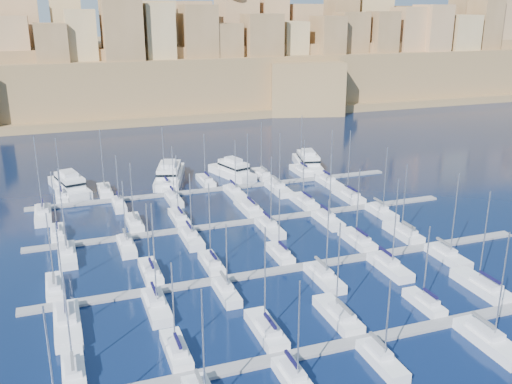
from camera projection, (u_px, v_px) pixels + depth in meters
name	position (u px, v px, depth m)	size (l,w,h in m)	color
ground	(271.00, 241.00, 101.81)	(600.00, 600.00, 0.00)	black
pontoon_near	(370.00, 339.00, 71.33)	(84.00, 2.00, 0.40)	slate
pontoon_mid_near	(299.00, 267.00, 91.01)	(84.00, 2.00, 0.40)	slate
pontoon_mid_far	(253.00, 221.00, 110.69)	(84.00, 2.00, 0.40)	slate
pontoon_far	(221.00, 189.00, 130.37)	(84.00, 2.00, 0.40)	slate
sailboat_0	(74.00, 370.00, 64.33)	(2.52, 8.39, 12.43)	silver
sailboat_1	(176.00, 350.00, 68.09)	(2.49, 8.30, 12.27)	silver
sailboat_2	(266.00, 330.00, 72.34)	(2.81, 9.38, 14.86)	silver
sailboat_3	(338.00, 315.00, 75.83)	(2.92, 9.73, 13.99)	silver
sailboat_4	(425.00, 303.00, 79.04)	(2.26, 7.55, 12.25)	silver
sailboat_5	(481.00, 286.00, 83.76)	(3.10, 10.34, 15.48)	silver
sailboat_8	(295.00, 381.00, 62.52)	(2.57, 8.55, 13.45)	silver
sailboat_9	(382.00, 360.00, 66.26)	(2.45, 8.16, 11.49)	silver
sailboat_10	(490.00, 340.00, 70.00)	(3.11, 10.36, 15.65)	silver
sailboat_12	(55.00, 287.00, 83.44)	(2.47, 8.23, 12.43)	silver
sailboat_13	(151.00, 272.00, 88.23)	(2.63, 8.77, 12.06)	silver
sailboat_14	(212.00, 263.00, 91.12)	(2.46, 8.22, 14.31)	silver
sailboat_15	(280.00, 254.00, 94.82)	(2.39, 7.98, 12.12)	silver
sailboat_16	(357.00, 240.00, 100.28)	(2.82, 9.39, 13.87)	silver
sailboat_17	(403.00, 233.00, 103.42)	(2.86, 9.54, 13.75)	silver
sailboat_18	(67.00, 324.00, 73.66)	(3.31, 11.02, 15.40)	silver
sailboat_19	(156.00, 306.00, 78.12)	(2.84, 9.47, 16.10)	silver
sailboat_20	(226.00, 292.00, 82.10)	(2.39, 7.97, 11.61)	silver
sailboat_21	(324.00, 277.00, 86.43)	(2.81, 9.36, 13.71)	silver
sailboat_22	(390.00, 266.00, 90.02)	(2.87, 9.57, 15.70)	silver
sailboat_23	(448.00, 256.00, 93.81)	(2.75, 9.17, 15.40)	silver
sailboat_24	(58.00, 233.00, 103.32)	(2.39, 7.97, 12.50)	silver
sailboat_25	(134.00, 223.00, 108.22)	(2.69, 8.95, 12.68)	silver
sailboat_26	(179.00, 218.00, 110.96)	(2.65, 8.83, 13.40)	silver
sailboat_27	(249.00, 207.00, 116.43)	(3.16, 10.53, 16.32)	silver
sailboat_28	(304.00, 202.00, 119.97)	(2.88, 9.60, 14.29)	silver
sailboat_29	(349.00, 196.00, 123.64)	(3.02, 10.08, 15.36)	silver
sailboat_30	(67.00, 255.00, 94.31)	(2.84, 9.47, 16.03)	silver
sailboat_31	(126.00, 246.00, 97.90)	(2.55, 8.50, 12.77)	silver
sailboat_32	(191.00, 238.00, 101.19)	(2.79, 9.29, 13.08)	silver
sailboat_33	(270.00, 227.00, 105.98)	(2.82, 9.39, 14.81)	silver
sailboat_34	(328.00, 220.00, 109.91)	(2.79, 9.29, 14.20)	silver
sailboat_35	(381.00, 212.00, 114.05)	(2.62, 8.75, 14.45)	silver
sailboat_36	(62.00, 196.00, 123.67)	(2.54, 8.46, 13.73)	silver
sailboat_37	(105.00, 191.00, 126.99)	(2.79, 9.29, 14.89)	silver
sailboat_38	(165.00, 185.00, 131.06)	(2.58, 8.61, 14.43)	silver
sailboat_39	(206.00, 181.00, 134.37)	(2.70, 9.01, 12.27)	silver
sailboat_40	(262.00, 175.00, 139.17)	(2.84, 9.47, 13.97)	silver
sailboat_41	(302.00, 171.00, 142.51)	(2.80, 9.32, 15.03)	silver
sailboat_42	(43.00, 215.00, 112.36)	(3.14, 10.47, 16.98)	silver
sailboat_43	(119.00, 205.00, 118.31)	(2.38, 7.93, 11.74)	silver
sailboat_44	(174.00, 199.00, 121.70)	(2.58, 8.60, 12.69)	silver
sailboat_45	(235.00, 193.00, 125.78)	(2.79, 9.31, 13.09)	silver
sailboat_46	(278.00, 189.00, 128.67)	(3.06, 10.21, 13.96)	silver
sailboat_47	(329.00, 182.00, 133.20)	(2.83, 9.43, 13.64)	silver
motor_yacht_a	(70.00, 185.00, 128.12)	(9.02, 17.87, 5.25)	silver
motor_yacht_b	(169.00, 174.00, 136.32)	(11.05, 19.81, 5.25)	silver
motor_yacht_c	(232.00, 170.00, 139.42)	(8.52, 15.44, 5.25)	silver
motor_yacht_d	(308.00, 162.00, 146.95)	(8.77, 17.52, 5.25)	silver
fortified_city	(135.00, 70.00, 236.07)	(460.00, 108.95, 59.52)	brown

